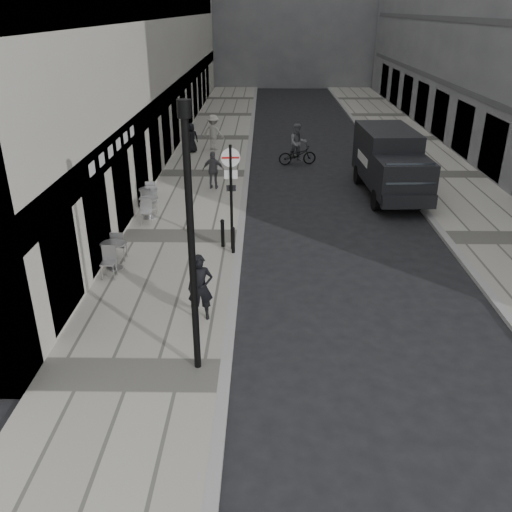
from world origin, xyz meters
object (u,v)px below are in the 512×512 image
Objects in this scene: cyclist at (298,149)px; walking_man at (200,288)px; lamppost at (191,233)px; panel_van at (390,160)px; sign_post at (231,184)px.

walking_man is at bearing -112.35° from cyclist.
lamppost reaches higher than panel_van.
walking_man is at bearing 93.66° from lamppost.
sign_post reaches higher than walking_man.
sign_post is at bearing 74.80° from walking_man.
lamppost is at bearing -94.47° from walking_man.
sign_post is (0.53, 4.26, 1.31)m from walking_man.
cyclist is (3.19, 14.98, -0.18)m from walking_man.
lamppost is at bearing -120.73° from panel_van.
lamppost is 0.99× the size of panel_van.
walking_man is 0.51× the size of sign_post.
lamppost is at bearing -110.54° from cyclist.
lamppost reaches higher than sign_post.
panel_van reaches higher than walking_man.
sign_post is at bearing -114.28° from cyclist.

